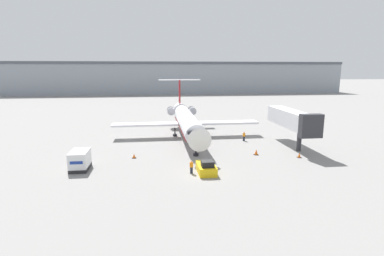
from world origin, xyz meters
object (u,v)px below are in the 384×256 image
airplane_main (186,120)px  traffic_cone_mid (299,155)px  traffic_cone_left (134,156)px  pushback_tug (206,168)px  worker_near_tug (191,167)px  worker_by_wing (244,136)px  jet_bridge (292,119)px  traffic_cone_right (256,152)px  luggage_cart (80,160)px

airplane_main → traffic_cone_mid: bearing=-45.7°
traffic_cone_left → pushback_tug: bearing=-38.6°
worker_near_tug → traffic_cone_left: bearing=135.1°
airplane_main → worker_by_wing: 10.81m
traffic_cone_left → jet_bridge: jet_bridge is taller
pushback_tug → traffic_cone_right: size_ratio=4.81×
worker_by_wing → pushback_tug: bearing=-121.4°
airplane_main → traffic_cone_left: (-8.80, -12.27, -2.93)m
worker_by_wing → traffic_cone_right: (-0.73, -8.62, -0.46)m
worker_near_tug → traffic_cone_mid: 16.73m
airplane_main → jet_bridge: 18.42m
worker_near_tug → traffic_cone_left: 10.32m
luggage_cart → traffic_cone_left: (6.40, 4.09, -0.90)m
airplane_main → traffic_cone_right: (8.94, -12.83, -2.84)m
jet_bridge → worker_by_wing: bearing=144.6°
luggage_cart → airplane_main: bearing=47.1°
worker_near_tug → pushback_tug: bearing=-0.1°
pushback_tug → worker_by_wing: size_ratio=2.38×
pushback_tug → worker_near_tug: (-1.81, 0.00, 0.20)m
worker_near_tug → traffic_cone_mid: bearing=16.0°
luggage_cart → jet_bridge: (31.34, 7.55, 3.26)m
worker_by_wing → jet_bridge: bearing=-35.4°
worker_near_tug → traffic_cone_right: size_ratio=2.00×
pushback_tug → jet_bridge: bearing=34.2°
luggage_cart → traffic_cone_right: 24.41m
pushback_tug → traffic_cone_left: size_ratio=6.24×
luggage_cart → worker_near_tug: 14.06m
airplane_main → luggage_cart: bearing=-132.9°
luggage_cart → traffic_cone_left: luggage_cart is taller
pushback_tug → airplane_main: bearing=90.9°
traffic_cone_mid → worker_near_tug: bearing=-164.0°
pushback_tug → traffic_cone_right: 10.94m
pushback_tug → luggage_cart: 15.84m
worker_near_tug → worker_by_wing: 18.98m
traffic_cone_mid → pushback_tug: bearing=-162.1°
worker_by_wing → traffic_cone_left: 20.16m
airplane_main → traffic_cone_left: airplane_main is taller
pushback_tug → worker_by_wing: 17.97m
worker_near_tug → traffic_cone_right: bearing=32.8°
worker_by_wing → traffic_cone_mid: 11.81m
luggage_cart → jet_bridge: bearing=13.6°
worker_near_tug → traffic_cone_left: worker_near_tug is taller
luggage_cart → worker_near_tug: bearing=-13.1°
worker_near_tug → jet_bridge: size_ratio=0.12×
pushback_tug → worker_near_tug: pushback_tug is taller
traffic_cone_left → jet_bridge: size_ratio=0.05×
pushback_tug → traffic_cone_left: bearing=141.4°
airplane_main → traffic_cone_right: bearing=-55.1°
traffic_cone_right → worker_near_tug: bearing=-147.2°
airplane_main → pushback_tug: bearing=-89.1°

